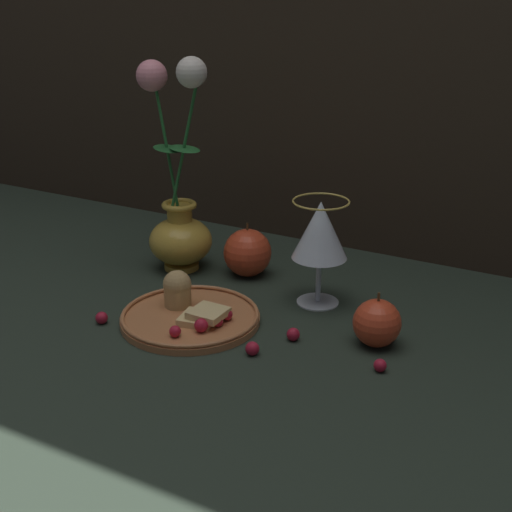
{
  "coord_description": "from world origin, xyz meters",
  "views": [
    {
      "loc": [
        0.48,
        -0.83,
        0.47
      ],
      "look_at": [
        0.03,
        -0.01,
        0.1
      ],
      "focal_mm": 50.0,
      "sensor_mm": 36.0,
      "label": 1
    }
  ],
  "objects_px": {
    "plate_with_pastries": "(189,313)",
    "apple_near_glass": "(247,253)",
    "vase": "(179,210)",
    "wine_glass": "(320,234)",
    "apple_beside_vase": "(376,324)"
  },
  "relations": [
    {
      "from": "plate_with_pastries",
      "to": "apple_beside_vase",
      "type": "distance_m",
      "value": 0.27
    },
    {
      "from": "plate_with_pastries",
      "to": "apple_near_glass",
      "type": "bearing_deg",
      "value": 93.39
    },
    {
      "from": "plate_with_pastries",
      "to": "wine_glass",
      "type": "xyz_separation_m",
      "value": [
        0.14,
        0.15,
        0.1
      ]
    },
    {
      "from": "plate_with_pastries",
      "to": "apple_beside_vase",
      "type": "xyz_separation_m",
      "value": [
        0.26,
        0.06,
        0.02
      ]
    },
    {
      "from": "vase",
      "to": "apple_beside_vase",
      "type": "height_order",
      "value": "vase"
    },
    {
      "from": "vase",
      "to": "wine_glass",
      "type": "height_order",
      "value": "vase"
    },
    {
      "from": "plate_with_pastries",
      "to": "apple_near_glass",
      "type": "distance_m",
      "value": 0.19
    },
    {
      "from": "vase",
      "to": "apple_near_glass",
      "type": "xyz_separation_m",
      "value": [
        0.11,
        0.03,
        -0.07
      ]
    },
    {
      "from": "plate_with_pastries",
      "to": "apple_near_glass",
      "type": "height_order",
      "value": "apple_near_glass"
    },
    {
      "from": "apple_beside_vase",
      "to": "plate_with_pastries",
      "type": "bearing_deg",
      "value": -167.06
    },
    {
      "from": "apple_near_glass",
      "to": "apple_beside_vase",
      "type": "bearing_deg",
      "value": -25.55
    },
    {
      "from": "plate_with_pastries",
      "to": "apple_beside_vase",
      "type": "relative_size",
      "value": 2.6
    },
    {
      "from": "vase",
      "to": "apple_beside_vase",
      "type": "relative_size",
      "value": 4.6
    },
    {
      "from": "plate_with_pastries",
      "to": "wine_glass",
      "type": "distance_m",
      "value": 0.23
    },
    {
      "from": "vase",
      "to": "plate_with_pastries",
      "type": "relative_size",
      "value": 1.77
    }
  ]
}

